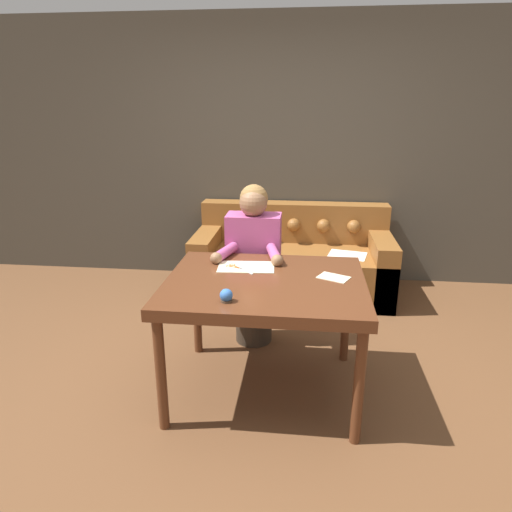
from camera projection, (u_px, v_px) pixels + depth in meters
ground_plane at (263, 388)px, 2.99m from camera, size 16.00×16.00×0.00m
wall_back at (284, 153)px, 4.58m from camera, size 8.00×0.06×2.60m
dining_table at (265, 292)px, 2.76m from camera, size 1.20×0.98×0.77m
couch at (292, 262)px, 4.46m from camera, size 1.86×0.88×0.83m
person at (254, 266)px, 3.40m from camera, size 0.49×0.57×1.23m
pattern_paper_main at (246, 267)px, 2.95m from camera, size 0.38×0.25×0.00m
pattern_paper_offcut at (334, 277)px, 2.77m from camera, size 0.22×0.19×0.00m
scissors at (237, 268)px, 2.94m from camera, size 0.22×0.18×0.01m
pin_cushion at (226, 296)px, 2.43m from camera, size 0.07×0.07×0.07m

